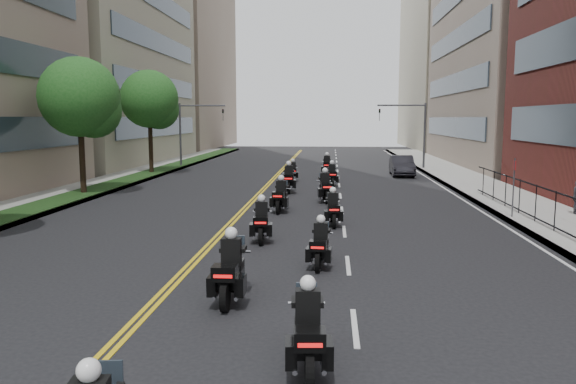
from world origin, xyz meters
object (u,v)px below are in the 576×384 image
motorcycle_7 (325,188)px  motorcycle_6 (281,197)px  motorcycle_10 (293,172)px  motorcycle_2 (231,272)px  motorcycle_3 (320,246)px  motorcycle_1 (308,334)px  motorcycle_9 (332,176)px  motorcycle_8 (289,180)px  motorcycle_11 (327,167)px  parked_sedan (402,166)px  motorcycle_5 (333,210)px  motorcycle_4 (261,223)px

motorcycle_7 → motorcycle_6: bearing=-128.5°
motorcycle_10 → motorcycle_6: bearing=-92.8°
motorcycle_2 → motorcycle_3: bearing=57.7°
motorcycle_1 → motorcycle_9: 26.58m
motorcycle_3 → motorcycle_8: size_ratio=0.82×
motorcycle_2 → motorcycle_11: motorcycle_11 is taller
motorcycle_2 → motorcycle_9: size_ratio=1.07×
motorcycle_1 → motorcycle_8: 23.38m
motorcycle_3 → motorcycle_7: size_ratio=0.86×
parked_sedan → motorcycle_2: bearing=-103.4°
motorcycle_1 → parked_sedan: 34.06m
motorcycle_5 → motorcycle_6: size_ratio=0.92×
motorcycle_2 → motorcycle_8: (-0.12, 19.75, 0.03)m
parked_sedan → motorcycle_3: bearing=-100.9°
motorcycle_3 → motorcycle_11: bearing=94.6°
motorcycle_4 → motorcycle_7: motorcycle_7 is taller
motorcycle_1 → motorcycle_4: bearing=97.0°
motorcycle_3 → motorcycle_5: (0.38, 6.40, 0.02)m
motorcycle_2 → motorcycle_3: motorcycle_2 is taller
motorcycle_3 → motorcycle_9: (0.35, 19.75, 0.05)m
motorcycle_2 → motorcycle_4: size_ratio=1.07×
motorcycle_2 → motorcycle_6: 12.92m
motorcycle_9 → motorcycle_10: motorcycle_9 is taller
motorcycle_8 → motorcycle_10: motorcycle_8 is taller
motorcycle_4 → motorcycle_3: bearing=-61.9°
motorcycle_1 → motorcycle_4: size_ratio=1.00×
motorcycle_3 → motorcycle_9: size_ratio=0.92×
motorcycle_9 → motorcycle_6: bearing=-106.3°
motorcycle_7 → motorcycle_4: bearing=-109.3°
motorcycle_7 → parked_sedan: 14.95m
motorcycle_9 → motorcycle_3: bearing=-94.1°
motorcycle_3 → parked_sedan: bearing=82.7°
motorcycle_9 → motorcycle_7: bearing=-96.0°
motorcycle_1 → motorcycle_11: bearing=85.4°
motorcycle_1 → motorcycle_5: motorcycle_1 is taller
motorcycle_3 → motorcycle_8: motorcycle_8 is taller
motorcycle_8 → motorcycle_11: size_ratio=1.04×
motorcycle_4 → motorcycle_6: bearing=84.1°
motorcycle_9 → motorcycle_8: bearing=-130.6°
parked_sedan → motorcycle_8: bearing=-126.2°
motorcycle_3 → motorcycle_5: size_ratio=0.97×
motorcycle_5 → motorcycle_10: 16.19m
motorcycle_3 → motorcycle_2: bearing=-117.5°
motorcycle_1 → motorcycle_2: (-1.98, 3.54, 0.05)m
motorcycle_5 → motorcycle_10: bearing=96.3°
motorcycle_4 → motorcycle_9: motorcycle_9 is taller
motorcycle_2 → parked_sedan: 31.01m
motorcycle_8 → motorcycle_11: (2.15, 9.62, -0.03)m
motorcycle_2 → motorcycle_5: (2.44, 9.70, -0.08)m
motorcycle_8 → motorcycle_10: bearing=88.7°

